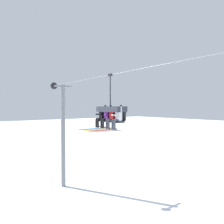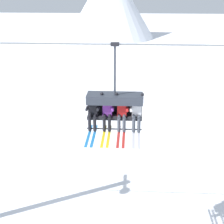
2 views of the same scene
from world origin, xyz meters
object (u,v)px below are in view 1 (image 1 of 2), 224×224
lift_tower_near (63,133)px  skier_purple (105,117)px  skier_black (100,117)px  skier_white (117,117)px  skier_red (111,117)px  chairlift_chair (111,111)px

lift_tower_near → skier_purple: (7.50, -0.92, 1.69)m
lift_tower_near → skier_black: 7.26m
lift_tower_near → skier_black: bearing=-7.6°
skier_white → skier_black: bearing=-179.7°
skier_black → skier_purple: (0.50, 0.01, 0.02)m
lift_tower_near → skier_black: lift_tower_near is taller
skier_red → skier_white: 0.51m
skier_red → skier_white: bearing=0.0°
chairlift_chair → skier_purple: bearing=-139.9°
lift_tower_near → skier_black: (7.00, -0.93, 1.67)m
skier_purple → skier_black: bearing=-179.2°
chairlift_chair → skier_white: 0.84m
lift_tower_near → skier_black: size_ratio=5.20×
skier_black → lift_tower_near: bearing=172.4°
lift_tower_near → chairlift_chair: 8.03m
skier_purple → skier_white: bearing=0.0°
skier_red → skier_black: bearing=-179.6°
lift_tower_near → chairlift_chair: (7.75, -0.71, 1.98)m
skier_black → skier_white: bearing=0.3°
skier_white → skier_purple: bearing=180.0°
skier_black → skier_purple: bearing=0.8°
skier_red → skier_white: size_ratio=1.00×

